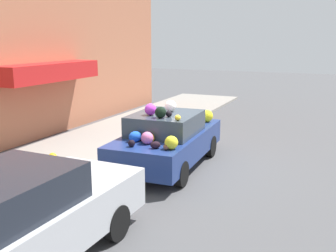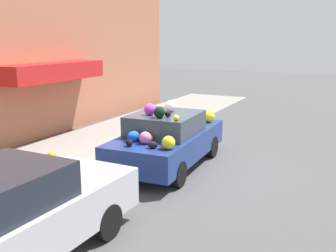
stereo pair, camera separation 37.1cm
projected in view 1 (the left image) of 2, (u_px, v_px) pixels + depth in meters
The scene contains 6 objects.
ground_plane at pixel (163, 165), 10.12m from camera, with size 60.00×60.00×0.00m, color #4C4C4F.
sidewalk_curb at pixel (77, 151), 11.18m from camera, with size 24.00×3.20×0.11m.
building_facade at pixel (11, 40), 11.43m from camera, with size 18.00×1.20×6.41m.
fire_hydrant at pixel (53, 169), 8.48m from camera, with size 0.20×0.20×0.70m.
art_car at pixel (168, 138), 9.87m from camera, with size 4.00×1.90×1.69m.
parked_car_plain at pixel (9, 224), 5.27m from camera, with size 4.52×1.77×1.49m.
Camera 1 is at (-8.76, -4.06, 3.20)m, focal length 42.00 mm.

